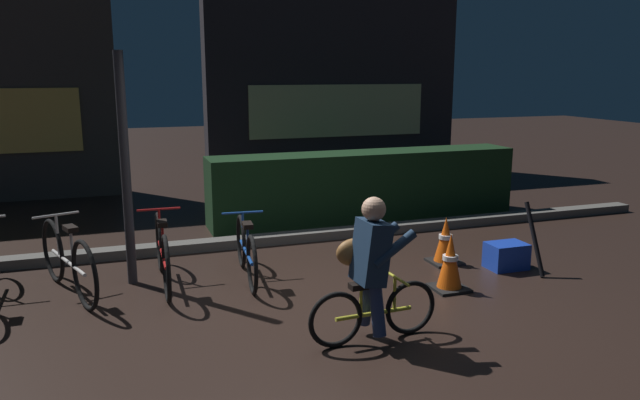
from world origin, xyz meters
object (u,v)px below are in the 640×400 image
(traffic_cone_far, at_px, (445,241))
(blue_crate, at_px, (506,256))
(street_post, at_px, (126,171))
(cyclist, at_px, (370,269))
(parked_bike_left_mid, at_px, (68,261))
(traffic_cone_near, at_px, (450,263))
(parked_bike_center_left, at_px, (163,253))
(parked_bike_center_right, at_px, (246,251))
(closed_umbrella, at_px, (535,239))

(traffic_cone_far, xyz_separation_m, blue_crate, (0.57, -0.41, -0.12))
(street_post, relative_size, traffic_cone_far, 4.35)
(blue_crate, height_order, cyclist, cyclist)
(parked_bike_left_mid, xyz_separation_m, traffic_cone_near, (3.74, -1.14, -0.07))
(parked_bike_center_left, distance_m, traffic_cone_far, 3.24)
(parked_bike_center_right, relative_size, blue_crate, 3.46)
(parked_bike_center_right, distance_m, traffic_cone_near, 2.18)
(street_post, distance_m, closed_umbrella, 4.51)
(parked_bike_left_mid, distance_m, traffic_cone_near, 3.91)
(parked_bike_center_right, bearing_deg, street_post, 81.88)
(parked_bike_left_mid, relative_size, parked_bike_center_left, 0.97)
(cyclist, height_order, closed_umbrella, cyclist)
(parked_bike_center_right, relative_size, cyclist, 1.22)
(parked_bike_center_left, distance_m, traffic_cone_near, 3.03)
(parked_bike_center_right, relative_size, traffic_cone_near, 2.51)
(traffic_cone_near, xyz_separation_m, cyclist, (-1.28, -0.85, 0.34))
(closed_umbrella, bearing_deg, traffic_cone_near, 93.77)
(street_post, distance_m, cyclist, 2.89)
(traffic_cone_far, height_order, blue_crate, traffic_cone_far)
(blue_crate, xyz_separation_m, closed_umbrella, (0.17, -0.25, 0.25))
(parked_bike_left_mid, xyz_separation_m, blue_crate, (4.73, -0.74, -0.21))
(street_post, height_order, cyclist, street_post)
(street_post, xyz_separation_m, parked_bike_center_left, (0.32, -0.17, -0.87))
(parked_bike_center_left, distance_m, blue_crate, 3.87)
(traffic_cone_near, distance_m, traffic_cone_far, 0.91)
(parked_bike_center_left, bearing_deg, blue_crate, -99.85)
(parked_bike_center_left, xyz_separation_m, traffic_cone_near, (2.81, -1.13, -0.06))
(parked_bike_left_mid, relative_size, blue_crate, 3.74)
(traffic_cone_near, bearing_deg, parked_bike_left_mid, 163.07)
(traffic_cone_far, bearing_deg, parked_bike_center_left, 174.26)
(parked_bike_left_mid, xyz_separation_m, closed_umbrella, (4.90, -0.99, 0.04))
(parked_bike_center_left, distance_m, cyclist, 2.51)
(traffic_cone_far, bearing_deg, blue_crate, -35.69)
(cyclist, bearing_deg, traffic_cone_near, 30.51)
(parked_bike_center_left, bearing_deg, parked_bike_center_right, -96.10)
(street_post, height_order, traffic_cone_near, street_post)
(traffic_cone_far, bearing_deg, cyclist, -135.77)
(parked_bike_left_mid, distance_m, closed_umbrella, 5.00)
(traffic_cone_near, bearing_deg, blue_crate, 22.05)
(parked_bike_center_right, xyz_separation_m, blue_crate, (2.92, -0.62, -0.17))
(traffic_cone_far, xyz_separation_m, cyclist, (-1.70, -1.66, 0.36))
(parked_bike_center_right, bearing_deg, parked_bike_left_mid, 91.35)
(blue_crate, xyz_separation_m, cyclist, (-2.27, -1.25, 0.48))
(parked_bike_center_left, height_order, cyclist, cyclist)
(traffic_cone_near, relative_size, traffic_cone_far, 1.08)
(street_post, distance_m, blue_crate, 4.34)
(parked_bike_center_left, xyz_separation_m, traffic_cone_far, (3.23, -0.32, -0.08))
(parked_bike_center_right, relative_size, closed_umbrella, 1.79)
(parked_bike_center_left, bearing_deg, traffic_cone_far, -94.67)
(traffic_cone_far, xyz_separation_m, closed_umbrella, (0.74, -0.66, 0.13))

